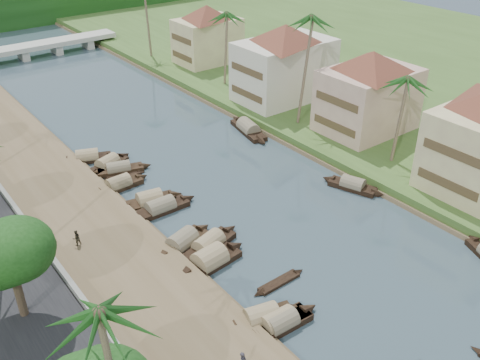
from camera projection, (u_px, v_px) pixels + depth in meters
ground at (332, 252)px, 46.48m from camera, size 220.00×220.00×0.00m
left_bank at (66, 210)px, 51.59m from camera, size 10.00×180.00×0.80m
right_bank at (323, 119)px, 69.94m from camera, size 16.00×180.00×1.20m
retaining_wall at (20, 216)px, 48.90m from camera, size 0.40×180.00×1.10m
far_right_fill at (480, 66)px, 89.46m from camera, size 60.00×220.00×1.15m
bridge at (39, 47)px, 95.09m from camera, size 28.00×4.00×2.40m
building_mid at (369, 91)px, 63.57m from camera, size 14.11×14.11×9.70m
building_far at (285, 61)px, 72.54m from camera, size 15.59×15.59×10.20m
building_distant at (207, 33)px, 87.06m from camera, size 12.62×12.62×9.20m
sampan_2 at (278, 323)px, 38.65m from camera, size 7.26×1.97×1.93m
sampan_3 at (281, 324)px, 38.57m from camera, size 6.98×1.80×1.91m
sampan_4 at (262, 318)px, 39.05m from camera, size 7.23×3.27×2.04m
sampan_5 at (210, 261)px, 44.77m from camera, size 7.94×2.77×2.46m
sampan_6 at (183, 243)px, 46.96m from camera, size 7.64×3.75×2.23m
sampan_7 at (209, 245)px, 46.66m from camera, size 8.03×3.69×2.12m
sampan_8 at (150, 201)px, 52.95m from camera, size 7.26×2.89×2.20m
sampan_9 at (161, 208)px, 51.83m from camera, size 8.03×1.83×2.05m
sampan_10 at (119, 185)px, 55.65m from camera, size 7.16×1.93×1.99m
sampan_11 at (108, 165)px, 59.54m from camera, size 7.11×3.83×2.04m
sampan_12 at (119, 170)px, 58.56m from camera, size 7.50×3.46×1.83m
sampan_13 at (88, 158)px, 60.97m from camera, size 7.36×4.17×2.03m
sampan_15 at (353, 185)px, 55.59m from camera, size 3.72×7.06×1.92m
sampan_16 at (248, 129)px, 67.75m from camera, size 3.59×9.54×2.28m
canoe_1 at (279, 283)px, 42.90m from camera, size 5.33×0.93×0.86m
canoe_2 at (124, 176)px, 57.88m from camera, size 4.86×1.70×0.70m
palm_1 at (405, 81)px, 54.25m from camera, size 3.20×3.20×10.83m
palm_2 at (306, 21)px, 61.44m from camera, size 3.20×3.20×14.54m
palm_3 at (224, 16)px, 75.20m from camera, size 3.20×3.20×11.76m
palm_4 at (104, 314)px, 23.98m from camera, size 3.20×3.20×11.90m
tree_2 at (8, 253)px, 35.33m from camera, size 5.23×5.23×7.68m
tree_6 at (296, 52)px, 77.44m from camera, size 4.04×4.04×6.64m
person_far at (76, 238)px, 45.74m from camera, size 0.73×0.59×1.45m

